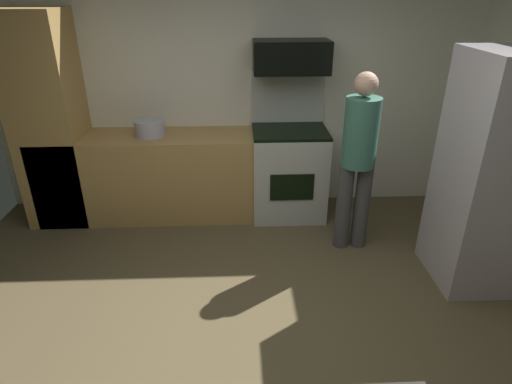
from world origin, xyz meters
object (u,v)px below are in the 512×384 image
(oven_range, at_px, (288,169))
(refrigerator, at_px, (504,175))
(person_cook, at_px, (358,156))
(stock_pot, at_px, (150,128))
(microwave, at_px, (291,57))

(oven_range, bearing_deg, refrigerator, -38.66)
(oven_range, distance_m, person_cook, 0.98)
(refrigerator, xyz_separation_m, person_cook, (-1.01, 0.52, -0.02))
(oven_range, bearing_deg, person_cook, -53.57)
(refrigerator, bearing_deg, stock_pot, 157.28)
(stock_pot, bearing_deg, microwave, 3.23)
(oven_range, height_order, person_cook, person_cook)
(person_cook, height_order, stock_pot, person_cook)
(microwave, height_order, refrigerator, refrigerator)
(refrigerator, bearing_deg, person_cook, 152.88)
(oven_range, height_order, refrigerator, refrigerator)
(refrigerator, relative_size, person_cook, 1.14)
(refrigerator, height_order, person_cook, refrigerator)
(microwave, bearing_deg, person_cook, -56.64)
(oven_range, relative_size, stock_pot, 4.99)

